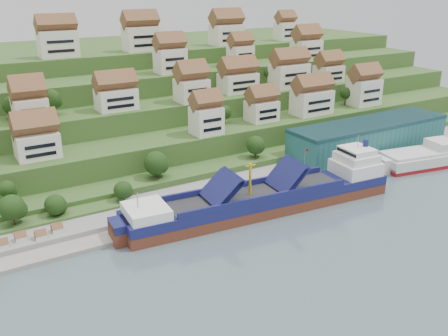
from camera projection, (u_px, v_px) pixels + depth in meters
ground at (275, 207)px, 132.92m from camera, size 300.00×300.00×0.00m
quay at (298, 172)px, 154.25m from camera, size 180.00×14.00×2.20m
pebble_beach at (40, 241)px, 114.23m from camera, size 45.00×20.00×1.00m
hillside at (130, 96)px, 212.15m from camera, size 260.00×128.00×31.00m
hillside_village at (185, 78)px, 175.79m from camera, size 154.88×61.82×29.28m
hillside_trees at (161, 120)px, 155.14m from camera, size 143.81×60.58×32.07m
warehouse at (369, 136)px, 169.23m from camera, size 60.00×15.00×10.00m
flagpole at (305, 160)px, 147.30m from camera, size 1.28×0.16×8.00m
beach_huts at (31, 239)px, 111.69m from camera, size 14.40×3.70×2.20m
cargo_ship at (269, 198)px, 130.43m from camera, size 74.56×17.78×16.33m
second_ship at (424, 158)px, 161.82m from camera, size 30.96×15.88×8.56m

